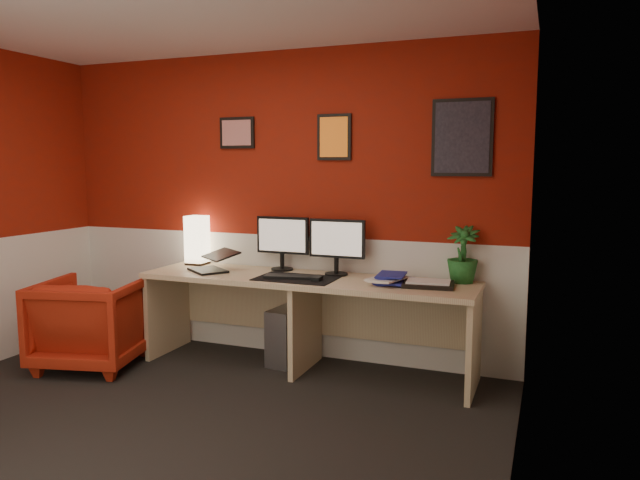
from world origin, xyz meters
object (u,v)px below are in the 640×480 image
Objects in this scene: monitor_right at (336,238)px; zen_tray at (428,284)px; pc_tower at (290,334)px; desk at (306,324)px; shoji_lamp at (197,241)px; laptop at (208,258)px; monitor_left at (282,235)px; armchair at (92,322)px; potted_plant at (463,254)px.

monitor_right is 1.66× the size of zen_tray.
monitor_right is 0.88m from pc_tower.
shoji_lamp is (-1.10, 0.21, 0.56)m from desk.
laptop is 1.06m from monitor_right.
shoji_lamp reaches higher than desk.
desk is 7.88× the size of laptop.
monitor_right reaches higher than laptop.
monitor_left is at bearing 169.54° from zen_tray.
monitor_left is 0.75× the size of armchair.
monitor_right is (0.49, -0.05, 0.00)m from monitor_left.
potted_plant is 1.52m from pc_tower.
shoji_lamp reaches higher than pc_tower.
laptop is 0.94× the size of zen_tray.
monitor_left is at bearing 0.71° from shoji_lamp.
armchair is at bearing -150.22° from monitor_left.
pc_tower is (0.64, 0.18, -0.61)m from laptop.
monitor_left is 0.81m from pc_tower.
pc_tower is at bearing -169.13° from armchair.
monitor_left reaches higher than desk.
armchair is at bearing -164.65° from potted_plant.
monitor_right is 2.04m from armchair.
monitor_left is 1.29m from zen_tray.
monitor_left is at bearing 143.26° from desk.
zen_tray reaches higher than desk.
potted_plant is (1.14, 0.23, 0.57)m from desk.
zen_tray is at bearing -10.46° from monitor_left.
shoji_lamp is at bearing -179.66° from pc_tower.
potted_plant is at bearing -178.52° from armchair.
monitor_right reaches higher than potted_plant.
desk reaches higher than armchair.
armchair is (-1.41, -0.65, 0.13)m from pc_tower.
zen_tray is at bearing -13.42° from monitor_right.
shoji_lamp is 2.06m from zen_tray.
shoji_lamp reaches higher than armchair.
desk is at bearing -27.84° from pc_tower.
pc_tower is (-0.38, -0.05, -0.80)m from monitor_right.
desk is at bearing -36.74° from monitor_left.
shoji_lamp is 1.21× the size of laptop.
monitor_right is at bearing 48.76° from laptop.
monitor_left is at bearing 143.91° from pc_tower.
laptop is at bearing -44.75° from shoji_lamp.
monitor_left reaches higher than armchair.
laptop is 2.00m from potted_plant.
desk is 1.30m from potted_plant.
pc_tower is (-0.19, 0.13, -0.14)m from desk.
shoji_lamp is at bearing 173.87° from zen_tray.
zen_tray is at bearing -0.32° from desk.
desk is 0.96m from laptop.
monitor_right is 0.82m from zen_tray.
potted_plant is (1.44, 0.01, -0.08)m from monitor_left.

